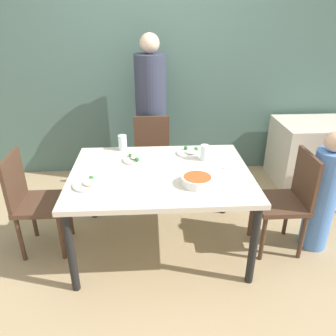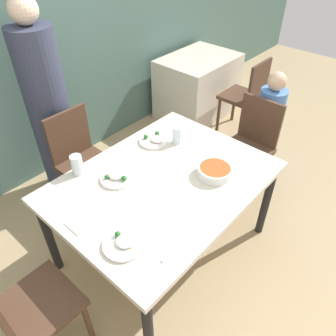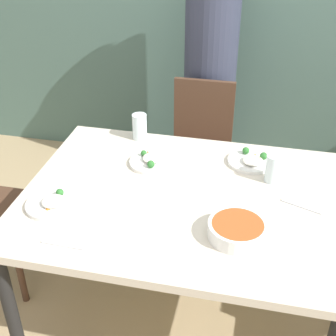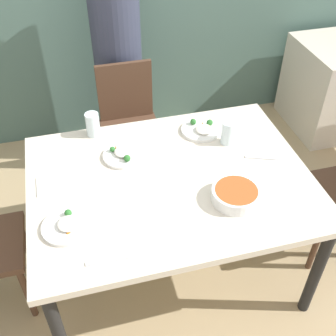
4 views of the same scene
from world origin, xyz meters
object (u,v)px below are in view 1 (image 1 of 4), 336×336
(bowl_curry, at_px, (197,180))
(glass_water_tall, at_px, (123,143))
(person_child, at_px, (322,197))
(plate_rice_adult, at_px, (89,184))
(chair_adult_spot, at_px, (152,155))
(person_adult, at_px, (151,119))
(chair_child_spot, at_px, (288,198))

(bowl_curry, height_order, glass_water_tall, glass_water_tall)
(person_child, relative_size, plate_rice_adult, 4.73)
(chair_adult_spot, xyz_separation_m, person_adult, (0.00, 0.34, 0.30))
(bowl_curry, distance_m, glass_water_tall, 0.92)
(person_adult, distance_m, bowl_curry, 1.48)
(chair_child_spot, height_order, bowl_curry, chair_child_spot)
(glass_water_tall, bearing_deg, chair_adult_spot, 55.85)
(chair_child_spot, xyz_separation_m, bowl_curry, (-0.79, -0.15, 0.27))
(person_adult, xyz_separation_m, bowl_curry, (0.32, -1.45, -0.02))
(chair_child_spot, bearing_deg, person_adult, -139.36)
(plate_rice_adult, bearing_deg, bowl_curry, -1.95)
(person_adult, xyz_separation_m, person_child, (1.40, -1.30, -0.29))
(chair_adult_spot, relative_size, bowl_curry, 3.78)
(chair_adult_spot, bearing_deg, person_child, -34.20)
(plate_rice_adult, bearing_deg, person_adult, 71.36)
(chair_child_spot, bearing_deg, glass_water_tall, -111.72)
(person_child, distance_m, bowl_curry, 1.13)
(plate_rice_adult, bearing_deg, glass_water_tall, 72.99)
(chair_adult_spot, relative_size, chair_child_spot, 1.00)
(chair_adult_spot, bearing_deg, chair_child_spot, -40.59)
(person_adult, relative_size, plate_rice_adult, 7.52)
(chair_adult_spot, xyz_separation_m, person_child, (1.40, -0.95, 0.01))
(person_child, bearing_deg, chair_child_spot, -180.00)
(person_child, xyz_separation_m, bowl_curry, (-1.08, -0.15, 0.27))
(person_adult, bearing_deg, plate_rice_adult, -108.64)
(person_child, bearing_deg, bowl_curry, -172.05)
(person_child, xyz_separation_m, plate_rice_adult, (-1.88, -0.12, 0.25))
(person_adult, height_order, glass_water_tall, person_adult)
(chair_adult_spot, distance_m, person_child, 1.70)
(chair_adult_spot, xyz_separation_m, glass_water_tall, (-0.27, -0.40, 0.31))
(bowl_curry, bearing_deg, chair_child_spot, 10.81)
(chair_adult_spot, relative_size, plate_rice_adult, 3.93)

